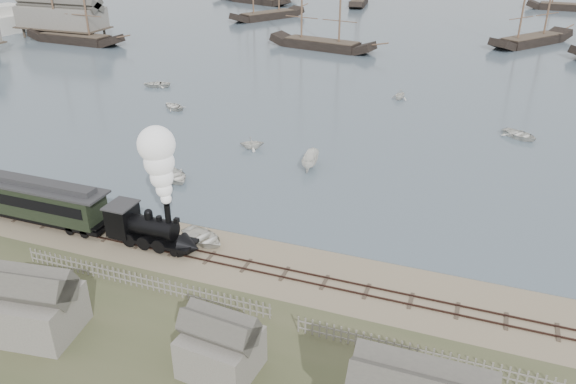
% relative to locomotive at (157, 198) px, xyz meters
% --- Properties ---
extents(ground, '(600.00, 600.00, 0.00)m').
position_rel_locomotive_xyz_m(ground, '(7.99, 2.00, -4.35)').
color(ground, tan).
rests_on(ground, ground).
extents(rail_track, '(120.00, 1.80, 0.16)m').
position_rel_locomotive_xyz_m(rail_track, '(7.99, 0.00, -4.31)').
color(rail_track, '#34211C').
rests_on(rail_track, ground).
extents(picket_fence_west, '(19.00, 0.10, 1.20)m').
position_rel_locomotive_xyz_m(picket_fence_west, '(1.49, -5.00, -4.35)').
color(picket_fence_west, slate).
rests_on(picket_fence_west, ground).
extents(picket_fence_east, '(15.00, 0.10, 1.20)m').
position_rel_locomotive_xyz_m(picket_fence_east, '(20.49, -5.50, -4.35)').
color(picket_fence_east, slate).
rests_on(picket_fence_east, ground).
extents(shed_left, '(5.00, 4.00, 4.10)m').
position_rel_locomotive_xyz_m(shed_left, '(-2.01, -11.00, -4.35)').
color(shed_left, slate).
rests_on(shed_left, ground).
extents(shed_mid, '(4.00, 3.50, 3.60)m').
position_rel_locomotive_xyz_m(shed_mid, '(9.99, -10.00, -4.35)').
color(shed_mid, slate).
rests_on(shed_mid, ground).
extents(locomotive, '(7.57, 2.82, 9.43)m').
position_rel_locomotive_xyz_m(locomotive, '(0.00, 0.00, 0.00)').
color(locomotive, black).
rests_on(locomotive, ground).
extents(passenger_coach, '(14.00, 2.70, 3.40)m').
position_rel_locomotive_xyz_m(passenger_coach, '(-12.17, 0.00, -2.20)').
color(passenger_coach, black).
rests_on(passenger_coach, ground).
extents(beached_dinghy, '(4.20, 4.85, 0.84)m').
position_rel_locomotive_xyz_m(beached_dinghy, '(2.48, 1.88, -3.93)').
color(beached_dinghy, white).
rests_on(beached_dinghy, ground).
extents(rowboat_0, '(4.97, 5.26, 0.89)m').
position_rel_locomotive_xyz_m(rowboat_0, '(-5.56, 11.04, -3.85)').
color(rowboat_0, white).
rests_on(rowboat_0, harbor_water).
extents(rowboat_1, '(3.20, 3.37, 1.39)m').
position_rel_locomotive_xyz_m(rowboat_1, '(-1.70, 20.98, -3.59)').
color(rowboat_1, white).
rests_on(rowboat_1, harbor_water).
extents(rowboat_2, '(3.96, 1.80, 1.48)m').
position_rel_locomotive_xyz_m(rowboat_2, '(5.81, 18.39, -3.55)').
color(rowboat_2, white).
rests_on(rowboat_2, harbor_water).
extents(rowboat_3, '(4.94, 5.20, 0.88)m').
position_rel_locomotive_xyz_m(rowboat_3, '(25.73, 34.64, -3.85)').
color(rowboat_3, white).
rests_on(rowboat_3, harbor_water).
extents(rowboat_6, '(3.80, 4.23, 0.72)m').
position_rel_locomotive_xyz_m(rowboat_6, '(-17.11, 30.34, -3.93)').
color(rowboat_6, white).
rests_on(rowboat_6, harbor_water).
extents(rowboat_7, '(3.06, 2.81, 1.36)m').
position_rel_locomotive_xyz_m(rowboat_7, '(10.12, 44.89, -3.61)').
color(rowboat_7, white).
rests_on(rowboat_7, harbor_water).
extents(rowboat_8, '(4.02, 4.73, 0.83)m').
position_rel_locomotive_xyz_m(rowboat_8, '(-24.93, 38.65, -3.87)').
color(rowboat_8, white).
rests_on(rowboat_8, harbor_water).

